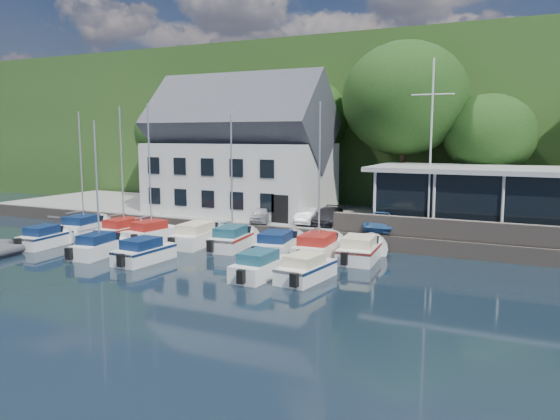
{
  "coord_description": "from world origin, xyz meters",
  "views": [
    {
      "loc": [
        15.04,
        -21.75,
        7.2
      ],
      "look_at": [
        0.19,
        9.0,
        2.47
      ],
      "focal_mm": 35.0,
      "sensor_mm": 36.0,
      "label": 1
    }
  ],
  "objects_px": {
    "boat_r1_2": "(150,176)",
    "boat_r1_6": "(319,183)",
    "car_white": "(308,215)",
    "boat_r2_0": "(45,236)",
    "boat_r1_4": "(232,179)",
    "harbor_building": "(240,158)",
    "car_blue": "(381,220)",
    "boat_r1_0": "(81,174)",
    "boat_r1_3": "(198,234)",
    "boat_r2_4": "(306,267)",
    "club_pavilion": "(473,198)",
    "boat_r1_1": "(122,176)",
    "boat_r2_1": "(97,185)",
    "car_silver": "(262,214)",
    "boat_r1_5": "(277,243)",
    "car_dgrey": "(328,216)",
    "boat_r1_7": "(360,248)",
    "boat_r2_2": "(144,250)",
    "flagpole": "(431,148)",
    "boat_r2_3": "(260,264)"
  },
  "relations": [
    {
      "from": "club_pavilion",
      "to": "car_blue",
      "type": "xyz_separation_m",
      "value": [
        -5.29,
        -3.23,
        -1.4
      ]
    },
    {
      "from": "boat_r1_6",
      "to": "boat_r1_0",
      "type": "bearing_deg",
      "value": 179.01
    },
    {
      "from": "car_silver",
      "to": "boat_r1_3",
      "type": "distance_m",
      "value": 5.34
    },
    {
      "from": "boat_r1_3",
      "to": "boat_r2_0",
      "type": "height_order",
      "value": "boat_r1_3"
    },
    {
      "from": "boat_r2_4",
      "to": "car_silver",
      "type": "bearing_deg",
      "value": 134.8
    },
    {
      "from": "car_blue",
      "to": "boat_r1_4",
      "type": "relative_size",
      "value": 0.42
    },
    {
      "from": "boat_r1_7",
      "to": "boat_r2_0",
      "type": "bearing_deg",
      "value": -170.63
    },
    {
      "from": "car_dgrey",
      "to": "boat_r1_2",
      "type": "bearing_deg",
      "value": -150.74
    },
    {
      "from": "boat_r1_6",
      "to": "boat_r1_4",
      "type": "bearing_deg",
      "value": 177.69
    },
    {
      "from": "boat_r1_0",
      "to": "boat_r2_4",
      "type": "height_order",
      "value": "boat_r1_0"
    },
    {
      "from": "boat_r1_0",
      "to": "boat_r2_4",
      "type": "xyz_separation_m",
      "value": [
        19.28,
        -4.38,
        -3.72
      ]
    },
    {
      "from": "harbor_building",
      "to": "boat_r2_2",
      "type": "relative_size",
      "value": 2.69
    },
    {
      "from": "harbor_building",
      "to": "boat_r2_0",
      "type": "xyz_separation_m",
      "value": [
        -6.72,
        -13.66,
        -4.66
      ]
    },
    {
      "from": "boat_r1_6",
      "to": "boat_r2_1",
      "type": "relative_size",
      "value": 1.05
    },
    {
      "from": "car_silver",
      "to": "boat_r1_0",
      "type": "bearing_deg",
      "value": -170.12
    },
    {
      "from": "car_white",
      "to": "boat_r1_1",
      "type": "bearing_deg",
      "value": -158.65
    },
    {
      "from": "car_blue",
      "to": "boat_r2_0",
      "type": "height_order",
      "value": "car_blue"
    },
    {
      "from": "boat_r1_2",
      "to": "boat_r2_1",
      "type": "xyz_separation_m",
      "value": [
        -0.09,
        -4.71,
        -0.25
      ]
    },
    {
      "from": "boat_r1_6",
      "to": "boat_r2_4",
      "type": "height_order",
      "value": "boat_r1_6"
    },
    {
      "from": "boat_r1_7",
      "to": "boat_r1_1",
      "type": "bearing_deg",
      "value": 176.94
    },
    {
      "from": "boat_r1_3",
      "to": "boat_r2_4",
      "type": "bearing_deg",
      "value": -31.68
    },
    {
      "from": "harbor_building",
      "to": "boat_r2_1",
      "type": "distance_m",
      "value": 14.28
    },
    {
      "from": "boat_r1_0",
      "to": "boat_r2_2",
      "type": "distance_m",
      "value": 11.25
    },
    {
      "from": "car_blue",
      "to": "boat_r2_0",
      "type": "distance_m",
      "value": 21.84
    },
    {
      "from": "harbor_building",
      "to": "boat_r1_4",
      "type": "distance_m",
      "value": 10.03
    },
    {
      "from": "harbor_building",
      "to": "boat_r1_6",
      "type": "xyz_separation_m",
      "value": [
        10.38,
        -8.85,
        -0.92
      ]
    },
    {
      "from": "club_pavilion",
      "to": "car_white",
      "type": "xyz_separation_m",
      "value": [
        -10.63,
        -2.77,
        -1.48
      ]
    },
    {
      "from": "boat_r1_1",
      "to": "boat_r2_0",
      "type": "xyz_separation_m",
      "value": [
        -2.64,
        -4.45,
        -3.65
      ]
    },
    {
      "from": "boat_r1_5",
      "to": "boat_r2_0",
      "type": "bearing_deg",
      "value": -170.42
    },
    {
      "from": "boat_r1_3",
      "to": "boat_r1_2",
      "type": "bearing_deg",
      "value": -175.2
    },
    {
      "from": "boat_r1_5",
      "to": "boat_r2_2",
      "type": "height_order",
      "value": "boat_r2_2"
    },
    {
      "from": "car_white",
      "to": "boat_r2_0",
      "type": "relative_size",
      "value": 0.69
    },
    {
      "from": "boat_r1_2",
      "to": "boat_r1_4",
      "type": "xyz_separation_m",
      "value": [
        6.01,
        0.52,
        -0.02
      ]
    },
    {
      "from": "boat_r2_3",
      "to": "boat_r2_4",
      "type": "xyz_separation_m",
      "value": [
        2.33,
        0.46,
        -0.01
      ]
    },
    {
      "from": "flagpole",
      "to": "boat_r1_2",
      "type": "relative_size",
      "value": 1.21
    },
    {
      "from": "club_pavilion",
      "to": "car_dgrey",
      "type": "distance_m",
      "value": 9.73
    },
    {
      "from": "boat_r1_0",
      "to": "car_white",
      "type": "bearing_deg",
      "value": 15.72
    },
    {
      "from": "car_blue",
      "to": "boat_r2_4",
      "type": "distance_m",
      "value": 10.2
    },
    {
      "from": "car_blue",
      "to": "boat_r1_0",
      "type": "height_order",
      "value": "boat_r1_0"
    },
    {
      "from": "boat_r1_6",
      "to": "boat_r2_1",
      "type": "xyz_separation_m",
      "value": [
        -11.97,
        -5.3,
        -0.21
      ]
    },
    {
      "from": "flagpole",
      "to": "boat_r2_3",
      "type": "xyz_separation_m",
      "value": [
        -6.32,
        -10.68,
        -5.71
      ]
    },
    {
      "from": "car_blue",
      "to": "boat_r1_0",
      "type": "distance_m",
      "value": 21.26
    },
    {
      "from": "boat_r1_1",
      "to": "boat_r2_4",
      "type": "height_order",
      "value": "boat_r1_1"
    },
    {
      "from": "boat_r1_2",
      "to": "boat_r1_4",
      "type": "relative_size",
      "value": 1.01
    },
    {
      "from": "boat_r1_2",
      "to": "boat_r1_6",
      "type": "bearing_deg",
      "value": 11.93
    },
    {
      "from": "harbor_building",
      "to": "club_pavilion",
      "type": "distance_m",
      "value": 18.15
    },
    {
      "from": "boat_r2_0",
      "to": "boat_r1_7",
      "type": "bearing_deg",
      "value": 10.25
    },
    {
      "from": "boat_r1_1",
      "to": "boat_r1_3",
      "type": "height_order",
      "value": "boat_r1_1"
    },
    {
      "from": "car_blue",
      "to": "boat_r1_6",
      "type": "relative_size",
      "value": 0.43
    },
    {
      "from": "boat_r1_2",
      "to": "boat_r1_5",
      "type": "distance_m",
      "value": 10.0
    }
  ]
}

